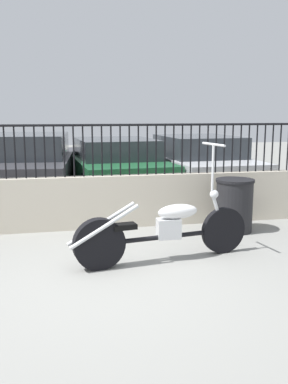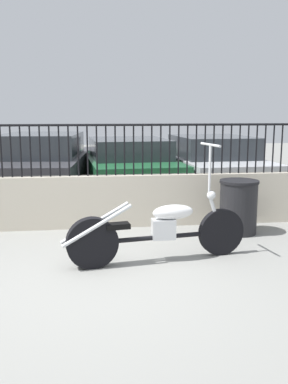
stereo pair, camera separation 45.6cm
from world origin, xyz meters
TOP-DOWN VIEW (x-y plane):
  - ground_plane at (0.00, 0.00)m, footprint 40.00×40.00m
  - low_wall at (0.00, 2.21)m, footprint 8.33×0.18m
  - fence_railing at (-0.00, 2.21)m, footprint 8.33×0.04m
  - motorcycle_black at (0.73, 0.53)m, footprint 2.28×0.63m
  - trash_bin at (2.20, 1.61)m, footprint 0.58×0.58m
  - car_dark_grey at (-0.94, 5.03)m, footprint 2.12×4.61m
  - car_green at (0.89, 5.26)m, footprint 2.07×4.39m
  - car_silver at (2.75, 5.07)m, footprint 1.90×4.32m

SIDE VIEW (x-z plane):
  - ground_plane at x=0.00m, z-range 0.00..0.00m
  - motorcycle_black at x=0.73m, z-range -0.33..1.09m
  - trash_bin at x=2.20m, z-range 0.00..0.80m
  - low_wall at x=0.00m, z-range 0.00..0.82m
  - car_green at x=0.89m, z-range 0.02..1.23m
  - car_silver at x=2.75m, z-range 0.01..1.28m
  - car_dark_grey at x=-0.94m, z-range 0.01..1.35m
  - fence_railing at x=0.00m, z-range 0.92..1.72m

